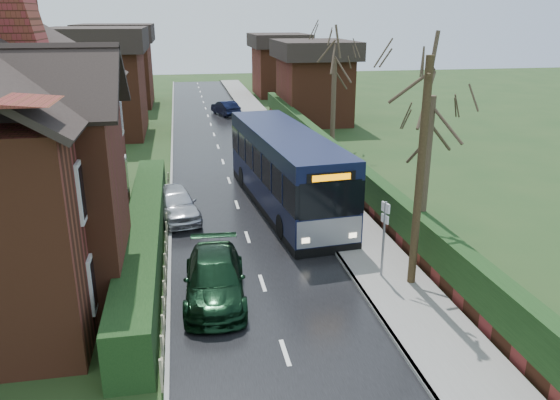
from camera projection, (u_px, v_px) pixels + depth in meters
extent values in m
plane|color=#2C401B|center=(272.00, 314.00, 16.25)|extent=(140.00, 140.00, 0.00)
cube|color=black|center=(237.00, 205.00, 25.56)|extent=(6.00, 100.00, 0.02)
cube|color=slate|center=(325.00, 198.00, 26.26)|extent=(2.50, 100.00, 0.14)
cube|color=gray|center=(300.00, 200.00, 26.06)|extent=(0.12, 100.00, 0.14)
cube|color=gray|center=(171.00, 208.00, 25.02)|extent=(0.12, 100.00, 0.10)
cube|color=black|center=(145.00, 235.00, 19.98)|extent=(1.20, 16.00, 1.60)
cube|color=brown|center=(356.00, 192.00, 26.45)|extent=(0.30, 50.00, 0.60)
cube|color=black|center=(357.00, 174.00, 26.16)|extent=(0.60, 50.00, 1.20)
cube|color=brown|center=(79.00, 209.00, 16.21)|extent=(2.50, 4.00, 6.00)
cube|color=silver|center=(94.00, 280.00, 14.89)|extent=(0.08, 1.20, 1.60)
cube|color=black|center=(95.00, 280.00, 14.90)|extent=(0.03, 0.95, 1.35)
cube|color=silver|center=(83.00, 189.00, 14.05)|extent=(0.08, 1.20, 1.60)
cube|color=black|center=(84.00, 189.00, 14.06)|extent=(0.03, 0.95, 1.35)
cube|color=silver|center=(110.00, 227.00, 18.61)|extent=(0.08, 1.20, 1.60)
cube|color=black|center=(111.00, 227.00, 18.62)|extent=(0.03, 0.95, 1.35)
cube|color=silver|center=(102.00, 153.00, 17.77)|extent=(0.08, 1.20, 1.60)
cube|color=black|center=(103.00, 153.00, 17.78)|extent=(0.03, 0.95, 1.35)
cube|color=silver|center=(121.00, 191.00, 22.34)|extent=(0.08, 1.20, 1.60)
cube|color=black|center=(122.00, 191.00, 22.34)|extent=(0.03, 0.95, 1.35)
cube|color=silver|center=(115.00, 129.00, 21.50)|extent=(0.08, 1.20, 1.60)
cube|color=black|center=(115.00, 129.00, 21.50)|extent=(0.03, 0.95, 1.35)
cube|color=silver|center=(126.00, 175.00, 24.67)|extent=(0.08, 1.20, 1.60)
cube|color=black|center=(127.00, 175.00, 24.67)|extent=(0.03, 0.95, 1.35)
cube|color=silver|center=(120.00, 118.00, 23.83)|extent=(0.08, 1.20, 1.60)
cube|color=black|center=(121.00, 118.00, 23.83)|extent=(0.03, 0.95, 1.35)
cube|color=black|center=(285.00, 186.00, 25.11)|extent=(3.70, 11.73, 1.19)
cube|color=black|center=(285.00, 161.00, 24.71)|extent=(3.72, 11.73, 1.26)
cube|color=black|center=(285.00, 140.00, 24.40)|extent=(3.70, 11.73, 0.69)
cube|color=black|center=(285.00, 202.00, 25.36)|extent=(3.70, 11.73, 0.37)
cube|color=gray|center=(329.00, 232.00, 19.91)|extent=(2.52, 0.36, 1.05)
cube|color=black|center=(330.00, 200.00, 19.48)|extent=(2.36, 0.30, 1.36)
cube|color=black|center=(331.00, 177.00, 19.21)|extent=(1.83, 0.25, 0.37)
cube|color=#FF8C00|center=(332.00, 177.00, 19.17)|extent=(1.44, 0.18, 0.23)
cube|color=black|center=(329.00, 250.00, 20.13)|extent=(2.57, 0.38, 0.31)
cube|color=#FFF2CC|center=(306.00, 241.00, 19.69)|extent=(0.30, 0.08, 0.19)
cube|color=#FFF2CC|center=(353.00, 235.00, 20.16)|extent=(0.30, 0.08, 0.19)
cylinder|color=black|center=(283.00, 227.00, 21.59)|extent=(0.39, 1.03, 1.01)
cylinder|color=black|center=(338.00, 221.00, 22.20)|extent=(0.39, 1.03, 1.01)
cylinder|color=black|center=(243.00, 176.00, 28.31)|extent=(0.39, 1.03, 1.01)
cylinder|color=black|center=(287.00, 173.00, 28.92)|extent=(0.39, 1.03, 1.01)
imported|color=silver|center=(175.00, 203.00, 23.69)|extent=(2.41, 4.32, 1.39)
imported|color=black|center=(215.00, 279.00, 16.99)|extent=(2.13, 4.69, 1.33)
imported|color=black|center=(225.00, 108.00, 48.23)|extent=(2.45, 4.05, 1.26)
cylinder|color=slate|center=(383.00, 241.00, 17.99)|extent=(0.08, 0.08, 2.76)
cube|color=white|center=(386.00, 208.00, 17.61)|extent=(0.15, 0.42, 0.32)
cube|color=white|center=(385.00, 219.00, 17.74)|extent=(0.13, 0.38, 0.28)
cylinder|color=#2E2414|center=(420.00, 178.00, 16.81)|extent=(0.25, 0.25, 7.37)
cube|color=#2E2414|center=(429.00, 74.00, 15.79)|extent=(0.47, 0.90, 0.08)
cylinder|color=#3A2F22|center=(425.00, 180.00, 19.22)|extent=(0.28, 0.28, 5.90)
cylinder|color=#3D3024|center=(333.00, 104.00, 35.73)|extent=(0.31, 0.31, 5.82)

